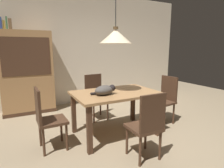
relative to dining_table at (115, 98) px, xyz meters
name	(u,v)px	position (x,y,z in m)	size (l,w,h in m)	color
ground	(131,143)	(0.07, -0.41, -0.65)	(10.00, 10.00, 0.00)	#998466
back_wall	(78,49)	(0.07, 2.24, 0.80)	(6.40, 0.10, 2.90)	beige
dining_table	(115,98)	(0.00, 0.00, 0.00)	(1.40, 0.90, 0.75)	#A87A4C
chair_near_front	(147,124)	(0.00, -0.88, -0.14)	(0.40, 0.40, 0.93)	#472D1E
chair_left_side	(46,117)	(-1.13, 0.00, -0.14)	(0.41, 0.41, 0.93)	#472D1E
chair_right_side	(165,98)	(1.13, 0.01, -0.14)	(0.44, 0.44, 0.93)	#472D1E
chair_far_back	(95,94)	(-0.01, 0.88, -0.14)	(0.43, 0.43, 0.93)	#472D1E
cat_sleeping	(105,90)	(-0.23, -0.08, 0.18)	(0.40, 0.30, 0.16)	#4C4742
pendant_lamp	(116,36)	(0.00, 0.00, 1.01)	(0.52, 0.52, 1.30)	beige
hutch_bookcase	(27,74)	(-1.23, 1.91, 0.24)	(1.12, 0.45, 1.85)	#A87A4C
book_blue_wide	(0,24)	(-1.65, 1.91, 1.32)	(0.06, 0.24, 0.24)	#384C93
book_yellow_short	(4,25)	(-1.59, 1.91, 1.29)	(0.04, 0.20, 0.18)	gold
book_green_slim	(7,23)	(-1.54, 1.91, 1.33)	(0.03, 0.20, 0.26)	#427A4C
book_brown_thick	(10,25)	(-1.48, 1.91, 1.31)	(0.06, 0.24, 0.22)	brown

